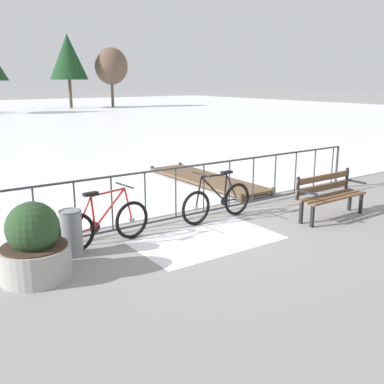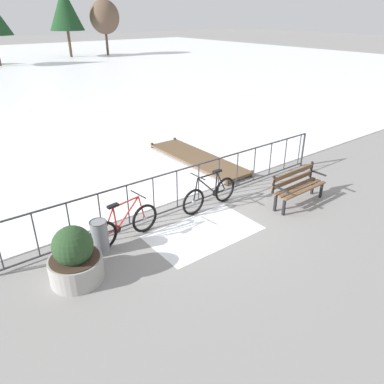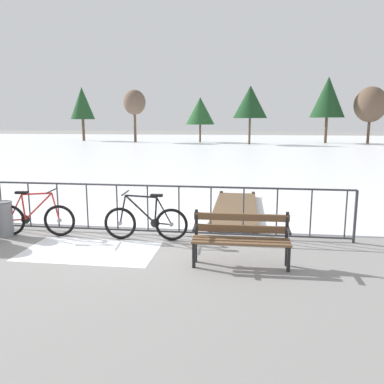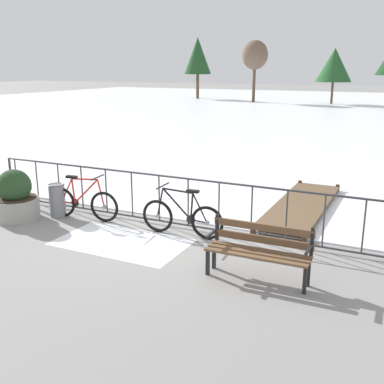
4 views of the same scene
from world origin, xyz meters
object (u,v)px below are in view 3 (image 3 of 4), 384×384
Objects in this scene: bicycle_near_railing at (146,222)px; bicycle_second at (34,219)px; park_bench at (241,235)px; trash_bin at (4,219)px.

bicycle_second is at bearing -179.05° from bicycle_near_railing.
park_bench is (1.91, -1.13, 0.14)m from bicycle_near_railing.
trash_bin is at bearing -177.36° from bicycle_near_railing.
bicycle_second is at bearing 9.18° from trash_bin.
bicycle_near_railing is 2.99m from trash_bin.
bicycle_near_railing is at bearing 0.95° from bicycle_second.
park_bench is 2.20× the size of trash_bin.
bicycle_near_railing is at bearing 2.64° from trash_bin.
park_bench is at bearing -11.48° from trash_bin.
park_bench is at bearing -30.61° from bicycle_near_railing.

